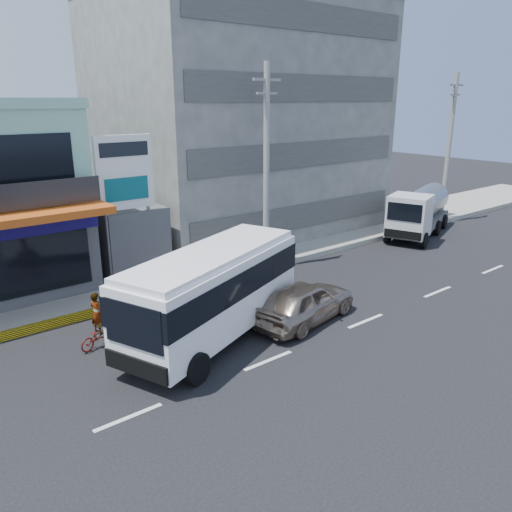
{
  "coord_description": "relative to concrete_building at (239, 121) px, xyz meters",
  "views": [
    {
      "loc": [
        -9.54,
        -11.36,
        8.37
      ],
      "look_at": [
        2.58,
        3.91,
        2.2
      ],
      "focal_mm": 35.0,
      "sensor_mm": 36.0,
      "label": 1
    }
  ],
  "objects": [
    {
      "name": "motorcycle_rider",
      "position": [
        -14.0,
        -10.49,
        -6.33
      ],
      "size": [
        1.67,
        1.0,
        2.02
      ],
      "color": "#52100B",
      "rests_on": "ground"
    },
    {
      "name": "concrete_building",
      "position": [
        0.0,
        0.0,
        0.0
      ],
      "size": [
        16.0,
        12.0,
        14.0
      ],
      "primitive_type": "cube",
      "color": "gray",
      "rests_on": "ground"
    },
    {
      "name": "utility_pole_near",
      "position": [
        -4.0,
        -7.6,
        -1.85
      ],
      "size": [
        1.6,
        0.3,
        10.0
      ],
      "color": "#999993",
      "rests_on": "ground"
    },
    {
      "name": "gap_structure",
      "position": [
        -10.0,
        -3.0,
        -5.25
      ],
      "size": [
        3.0,
        6.0,
        3.5
      ],
      "primitive_type": "cube",
      "color": "#46464B",
      "rests_on": "ground"
    },
    {
      "name": "satellite_dish",
      "position": [
        -10.0,
        -4.0,
        -3.42
      ],
      "size": [
        1.5,
        1.5,
        0.15
      ],
      "primitive_type": "cylinder",
      "color": "slate",
      "rests_on": "gap_structure"
    },
    {
      "name": "sidewalk",
      "position": [
        -5.0,
        -5.5,
        -6.85
      ],
      "size": [
        70.0,
        5.0,
        0.3
      ],
      "primitive_type": "cube",
      "color": "gray",
      "rests_on": "ground"
    },
    {
      "name": "ground",
      "position": [
        -10.0,
        -15.0,
        -7.0
      ],
      "size": [
        120.0,
        120.0,
        0.0
      ],
      "primitive_type": "plane",
      "color": "black",
      "rests_on": "ground"
    },
    {
      "name": "billboard",
      "position": [
        -10.5,
        -5.8,
        -2.07
      ],
      "size": [
        2.6,
        0.18,
        6.9
      ],
      "color": "gray",
      "rests_on": "ground"
    },
    {
      "name": "tanker_truck",
      "position": [
        7.7,
        -8.61,
        -5.42
      ],
      "size": [
        7.78,
        4.58,
        2.95
      ],
      "color": "silver",
      "rests_on": "ground"
    },
    {
      "name": "minibus",
      "position": [
        -10.51,
        -12.54,
        -5.0
      ],
      "size": [
        8.39,
        5.31,
        3.35
      ],
      "color": "white",
      "rests_on": "ground"
    },
    {
      "name": "sedan",
      "position": [
        -6.91,
        -13.49,
        -6.18
      ],
      "size": [
        5.1,
        2.77,
        1.65
      ],
      "primitive_type": "imported",
      "rotation": [
        0.0,
        0.0,
        1.75
      ],
      "color": "tan",
      "rests_on": "ground"
    },
    {
      "name": "utility_pole_far",
      "position": [
        12.0,
        -7.6,
        -1.85
      ],
      "size": [
        1.6,
        0.3,
        10.0
      ],
      "color": "#999993",
      "rests_on": "ground"
    }
  ]
}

